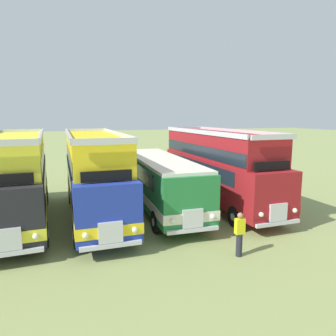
% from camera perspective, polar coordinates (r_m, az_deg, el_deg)
% --- Properties ---
extents(ground_plane, '(200.00, 200.00, 0.00)m').
position_cam_1_polar(ground_plane, '(17.61, -25.09, -9.06)').
color(ground_plane, '#8C9956').
extents(bus_fourth_in_row, '(2.94, 10.56, 4.52)m').
position_cam_1_polar(bus_fourth_in_row, '(17.21, -25.59, -1.41)').
color(bus_fourth_in_row, black).
rests_on(bus_fourth_in_row, ground).
extents(bus_fifth_in_row, '(2.65, 10.50, 4.52)m').
position_cam_1_polar(bus_fifth_in_row, '(16.70, -13.21, -1.02)').
color(bus_fifth_in_row, '#1E339E').
rests_on(bus_fifth_in_row, ground).
extents(bus_sixth_in_row, '(2.86, 10.55, 2.99)m').
position_cam_1_polar(bus_sixth_in_row, '(17.92, -1.53, -2.04)').
color(bus_sixth_in_row, '#237538').
rests_on(bus_sixth_in_row, ground).
extents(bus_seventh_in_row, '(2.76, 11.42, 4.52)m').
position_cam_1_polar(bus_seventh_in_row, '(19.28, 8.83, 0.51)').
color(bus_seventh_in_row, maroon).
rests_on(bus_seventh_in_row, ground).
extents(marshal_person, '(0.36, 0.24, 1.73)m').
position_cam_1_polar(marshal_person, '(12.49, 12.86, -11.60)').
color(marshal_person, '#23232D').
rests_on(marshal_person, ground).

